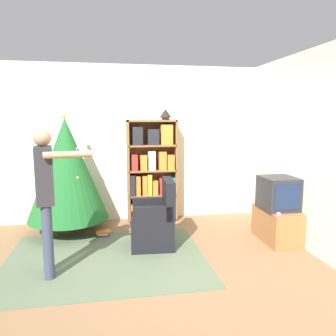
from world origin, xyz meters
TOP-DOWN VIEW (x-y plane):
  - ground_plane at (0.00, 0.00)m, footprint 14.00×14.00m
  - wall_back at (0.00, 2.13)m, footprint 8.00×0.10m
  - wall_right at (2.15, 0.00)m, footprint 0.10×8.00m
  - area_rug at (-0.51, 0.47)m, footprint 2.43×1.92m
  - bookshelf at (0.26, 1.91)m, footprint 0.82×0.28m
  - tv_stand at (1.87, 0.68)m, footprint 0.41×0.74m
  - television at (1.87, 0.67)m, footprint 0.45×0.50m
  - game_remote at (1.75, 0.45)m, footprint 0.04×0.12m
  - christmas_tree at (-1.07, 1.58)m, footprint 1.20×1.20m
  - armchair at (0.15, 0.78)m, footprint 0.60×0.59m
  - standing_person at (-1.11, 0.16)m, footprint 0.68×0.46m
  - table_lamp at (0.49, 1.92)m, footprint 0.20×0.20m
  - book_pile_near_tree at (-0.55, 1.30)m, footprint 0.22×0.15m

SIDE VIEW (x-z plane):
  - ground_plane at x=0.00m, z-range 0.00..0.00m
  - area_rug at x=-0.51m, z-range 0.00..0.01m
  - book_pile_near_tree at x=-0.55m, z-range 0.00..0.09m
  - tv_stand at x=1.87m, z-range 0.00..0.47m
  - armchair at x=0.15m, z-range -0.14..0.78m
  - game_remote at x=1.75m, z-range 0.47..0.49m
  - television at x=1.87m, z-range 0.47..0.92m
  - bookshelf at x=0.26m, z-range -0.04..1.66m
  - standing_person at x=-1.11m, z-range 0.15..1.77m
  - christmas_tree at x=-1.07m, z-range 0.07..1.87m
  - wall_back at x=0.00m, z-range 0.00..2.60m
  - wall_right at x=2.15m, z-range 0.00..2.60m
  - table_lamp at x=0.49m, z-range 1.71..1.89m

